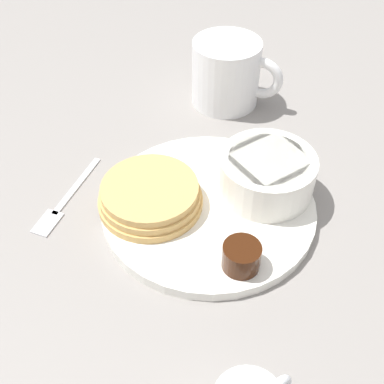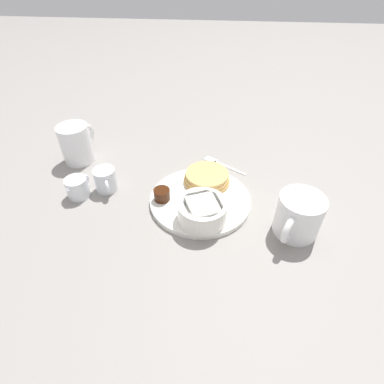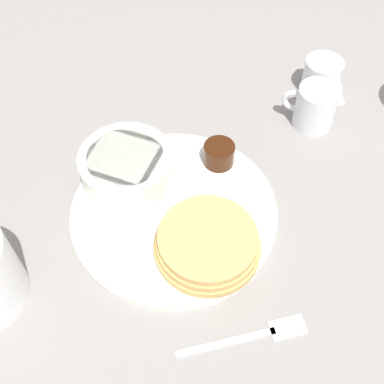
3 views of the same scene
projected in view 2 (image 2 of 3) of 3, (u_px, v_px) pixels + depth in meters
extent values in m
plane|color=gray|center=(200.00, 202.00, 0.70)|extent=(4.00, 4.00, 0.00)
cylinder|color=white|center=(200.00, 200.00, 0.70)|extent=(0.23, 0.23, 0.01)
cylinder|color=tan|center=(207.00, 180.00, 0.73)|extent=(0.11, 0.11, 0.01)
cylinder|color=tan|center=(207.00, 177.00, 0.73)|extent=(0.11, 0.11, 0.01)
cylinder|color=tan|center=(207.00, 174.00, 0.72)|extent=(0.10, 0.10, 0.01)
cylinder|color=white|center=(202.00, 211.00, 0.63)|extent=(0.10, 0.10, 0.05)
cylinder|color=white|center=(202.00, 204.00, 0.61)|extent=(0.09, 0.09, 0.01)
cylinder|color=#38190A|center=(162.00, 194.00, 0.68)|extent=(0.04, 0.04, 0.03)
cylinder|color=white|center=(196.00, 221.00, 0.62)|extent=(0.04, 0.04, 0.02)
sphere|color=white|center=(196.00, 215.00, 0.61)|extent=(0.02, 0.02, 0.02)
cylinder|color=white|center=(299.00, 215.00, 0.60)|extent=(0.09, 0.09, 0.09)
torus|color=white|center=(289.00, 229.00, 0.57)|extent=(0.04, 0.06, 0.06)
cylinder|color=white|center=(106.00, 180.00, 0.72)|extent=(0.05, 0.05, 0.06)
torus|color=white|center=(107.00, 186.00, 0.70)|extent=(0.02, 0.03, 0.03)
cone|color=white|center=(102.00, 166.00, 0.72)|extent=(0.02, 0.02, 0.01)
cylinder|color=white|center=(77.00, 188.00, 0.70)|extent=(0.05, 0.05, 0.05)
torus|color=white|center=(85.00, 180.00, 0.72)|extent=(0.02, 0.03, 0.03)
cone|color=white|center=(68.00, 186.00, 0.67)|extent=(0.02, 0.02, 0.01)
cube|color=silver|center=(230.00, 168.00, 0.80)|extent=(0.09, 0.06, 0.00)
cube|color=silver|center=(211.00, 159.00, 0.83)|extent=(0.04, 0.04, 0.00)
cylinder|color=white|center=(76.00, 144.00, 0.80)|extent=(0.08, 0.08, 0.10)
torus|color=white|center=(86.00, 136.00, 0.83)|extent=(0.03, 0.07, 0.06)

